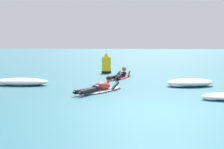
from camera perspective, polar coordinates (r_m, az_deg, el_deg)
ground_plane at (r=18.45m, az=6.98°, el=0.15°), size 120.00×120.00×0.00m
surfer_near at (r=11.72m, az=-1.92°, el=-2.20°), size 1.44×2.47×0.54m
surfer_far at (r=16.15m, az=1.56°, el=-0.09°), size 0.87×2.70×0.53m
whitewater_front at (r=13.51m, az=12.76°, el=-1.32°), size 2.10×1.68×0.30m
whitewater_mid_left at (r=13.87m, az=-14.78°, el=-1.20°), size 2.18×1.00×0.29m
channel_marker_buoy at (r=18.57m, az=-0.94°, el=1.60°), size 0.52×0.52×1.11m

